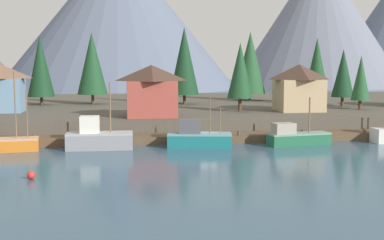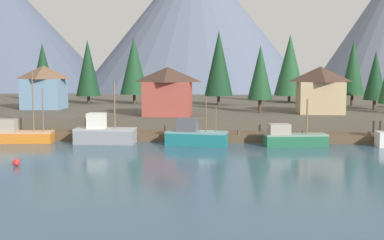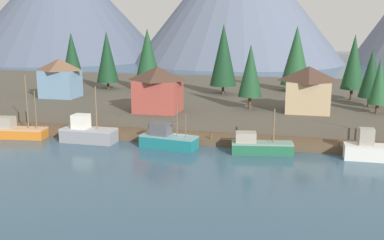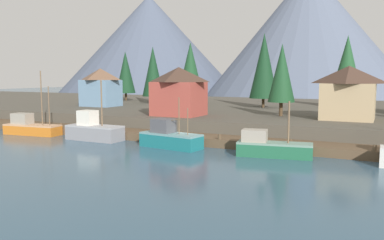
% 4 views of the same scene
% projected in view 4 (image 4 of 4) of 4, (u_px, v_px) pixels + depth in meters
% --- Properties ---
extents(ground_plane, '(400.00, 400.00, 1.00)m').
position_uv_depth(ground_plane, '(243.00, 129.00, 64.53)').
color(ground_plane, '#335166').
extents(dock, '(80.00, 4.00, 1.60)m').
position_uv_depth(dock, '(195.00, 139.00, 48.38)').
color(dock, brown).
rests_on(dock, ground_plane).
extents(shoreline_bank, '(400.00, 56.00, 2.50)m').
position_uv_depth(shoreline_bank, '(264.00, 113.00, 75.02)').
color(shoreline_bank, '#4C473D').
rests_on(shoreline_bank, ground_plane).
extents(mountain_west_peak, '(91.36, 91.36, 49.25)m').
position_uv_depth(mountain_west_peak, '(149.00, 44.00, 204.88)').
color(mountain_west_peak, '#4C566B').
rests_on(mountain_west_peak, ground_plane).
extents(mountain_central_peak, '(87.42, 87.42, 53.54)m').
position_uv_depth(mountain_central_peak, '(308.00, 33.00, 170.42)').
color(mountain_central_peak, slate).
rests_on(mountain_central_peak, ground_plane).
extents(fishing_boat_orange, '(8.46, 3.34, 8.87)m').
position_uv_depth(fishing_boat_orange, '(31.00, 127.00, 55.37)').
color(fishing_boat_orange, '#CC6B1E').
rests_on(fishing_boat_orange, ground_plane).
extents(fishing_boat_grey, '(7.46, 2.89, 7.64)m').
position_uv_depth(fishing_boat_grey, '(94.00, 130.00, 50.70)').
color(fishing_boat_grey, gray).
rests_on(fishing_boat_grey, ground_plane).
extents(fishing_boat_teal, '(7.65, 3.70, 5.79)m').
position_uv_depth(fishing_boat_teal, '(169.00, 138.00, 45.36)').
color(fishing_boat_teal, '#196B70').
rests_on(fishing_boat_teal, ground_plane).
extents(fishing_boat_green, '(7.73, 3.40, 5.67)m').
position_uv_depth(fishing_boat_green, '(271.00, 147.00, 40.24)').
color(fishing_boat_green, '#1E5B3D').
rests_on(fishing_boat_green, ground_plane).
extents(house_tan, '(6.79, 6.28, 6.98)m').
position_uv_depth(house_tan, '(348.00, 92.00, 51.49)').
color(house_tan, tan).
rests_on(house_tan, shoreline_bank).
extents(house_blue, '(6.71, 5.30, 7.07)m').
position_uv_depth(house_blue, '(101.00, 87.00, 74.39)').
color(house_blue, '#6689A8').
rests_on(house_blue, shoreline_bank).
extents(house_red, '(6.92, 5.87, 6.93)m').
position_uv_depth(house_red, '(179.00, 91.00, 56.74)').
color(house_red, '#9E4238').
rests_on(house_red, shoreline_bank).
extents(conifer_near_left, '(5.84, 5.84, 12.89)m').
position_uv_depth(conifer_near_left, '(347.00, 68.00, 71.23)').
color(conifer_near_left, '#4C3823').
rests_on(conifer_near_left, shoreline_bank).
extents(conifer_mid_right, '(3.79, 3.79, 10.16)m').
position_uv_depth(conifer_mid_right, '(282.00, 73.00, 55.58)').
color(conifer_mid_right, '#4C3823').
rests_on(conifer_mid_right, shoreline_bank).
extents(conifer_back_left, '(5.20, 5.20, 12.38)m').
position_uv_depth(conifer_back_left, '(190.00, 69.00, 79.72)').
color(conifer_back_left, '#4C3823').
rests_on(conifer_back_left, shoreline_bank).
extents(conifer_back_right, '(5.06, 5.06, 13.25)m').
position_uv_depth(conifer_back_right, '(264.00, 66.00, 70.88)').
color(conifer_back_right, '#4C3823').
rests_on(conifer_back_right, shoreline_bank).
extents(conifer_centre, '(4.51, 4.51, 11.78)m').
position_uv_depth(conifer_centre, '(153.00, 72.00, 83.19)').
color(conifer_centre, '#4C3823').
rests_on(conifer_centre, shoreline_bank).
extents(conifer_far_right, '(4.49, 4.49, 11.36)m').
position_uv_depth(conifer_far_right, '(126.00, 72.00, 91.86)').
color(conifer_far_right, '#4C3823').
rests_on(conifer_far_right, shoreline_bank).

